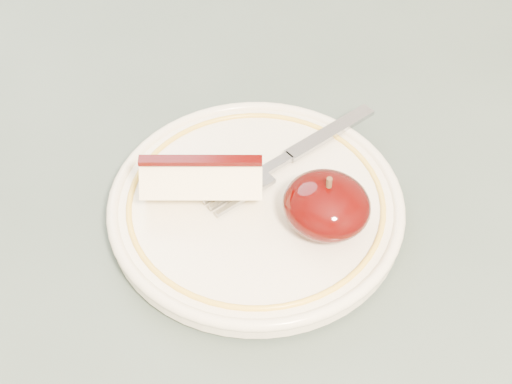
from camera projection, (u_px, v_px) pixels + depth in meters
The scene contains 5 objects.
table at pixel (218, 303), 0.59m from camera, with size 0.90×0.90×0.75m.
plate at pixel (256, 205), 0.53m from camera, with size 0.22×0.22×0.02m.
apple_half at pixel (327, 205), 0.50m from camera, with size 0.06×0.06×0.05m.
apple_wedge at pixel (202, 180), 0.51m from camera, with size 0.09×0.08×0.04m.
fork at pixel (288, 157), 0.55m from camera, with size 0.07×0.16×0.00m.
Camera 1 is at (0.21, -0.25, 1.17)m, focal length 50.00 mm.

